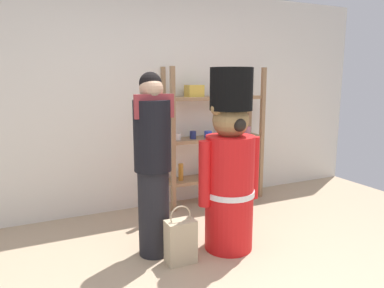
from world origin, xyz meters
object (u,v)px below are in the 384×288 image
Objects in this scene: shopping_bag at (181,241)px; teddy_bear_guard at (230,167)px; person_shopper at (153,163)px; merchandise_shelf at (214,135)px.

teddy_bear_guard is at bearing 6.82° from shopping_bag.
teddy_bear_guard is at bearing -15.89° from person_shopper.
teddy_bear_guard is (-0.52, -1.24, -0.09)m from merchandise_shelf.
merchandise_shelf reaches higher than shopping_bag.
shopping_bag is (0.15, -0.25, -0.65)m from person_shopper.
merchandise_shelf is 1.79m from shopping_bag.
person_shopper is 0.71m from shopping_bag.
shopping_bag is (-0.51, -0.06, -0.58)m from teddy_bear_guard.
shopping_bag is at bearing -173.18° from teddy_bear_guard.
teddy_bear_guard is at bearing -112.66° from merchandise_shelf.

